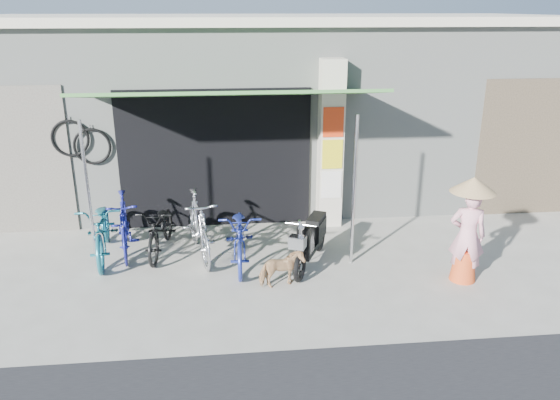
{
  "coord_description": "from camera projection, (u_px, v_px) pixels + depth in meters",
  "views": [
    {
      "loc": [
        -1.01,
        -6.91,
        3.82
      ],
      "look_at": [
        -0.2,
        1.0,
        1.0
      ],
      "focal_mm": 35.0,
      "sensor_mm": 36.0,
      "label": 1
    }
  ],
  "objects": [
    {
      "name": "neighbour_right",
      "position": [
        544.0,
        148.0,
        10.32
      ],
      "size": [
        2.6,
        0.06,
        2.6
      ],
      "primitive_type": "cube",
      "color": "brown",
      "rests_on": "ground"
    },
    {
      "name": "shop_pillar",
      "position": [
        330.0,
        145.0,
        9.72
      ],
      "size": [
        0.42,
        0.44,
        3.0
      ],
      "color": "beige",
      "rests_on": "ground"
    },
    {
      "name": "bike_silver",
      "position": [
        199.0,
        226.0,
        8.69
      ],
      "size": [
        0.85,
        1.81,
        1.05
      ],
      "primitive_type": "imported",
      "rotation": [
        0.0,
        0.0,
        0.21
      ],
      "color": "silver",
      "rests_on": "ground"
    },
    {
      "name": "bike_teal",
      "position": [
        103.0,
        229.0,
        8.68
      ],
      "size": [
        0.88,
        1.92,
        0.97
      ],
      "primitive_type": "imported",
      "rotation": [
        0.0,
        0.0,
        0.13
      ],
      "color": "#18616F",
      "rests_on": "ground"
    },
    {
      "name": "nun",
      "position": [
        468.0,
        230.0,
        7.83
      ],
      "size": [
        0.64,
        0.64,
        1.59
      ],
      "rotation": [
        0.0,
        0.0,
        2.83
      ],
      "color": "pink",
      "rests_on": "ground"
    },
    {
      "name": "moped",
      "position": [
        311.0,
        240.0,
        8.45
      ],
      "size": [
        0.81,
        1.5,
        0.9
      ],
      "rotation": [
        0.0,
        0.0,
        -0.43
      ],
      "color": "black",
      "rests_on": "ground"
    },
    {
      "name": "bike_black",
      "position": [
        161.0,
        229.0,
        8.86
      ],
      "size": [
        0.73,
        1.65,
        0.84
      ],
      "primitive_type": "imported",
      "rotation": [
        0.0,
        0.0,
        -0.11
      ],
      "color": "black",
      "rests_on": "ground"
    },
    {
      "name": "street_dog",
      "position": [
        282.0,
        269.0,
        7.82
      ],
      "size": [
        0.7,
        0.48,
        0.54
      ],
      "primitive_type": "imported",
      "rotation": [
        0.0,
        0.0,
        1.89
      ],
      "color": "tan",
      "rests_on": "ground"
    },
    {
      "name": "ground",
      "position": [
        301.0,
        288.0,
        7.85
      ],
      "size": [
        80.0,
        80.0,
        0.0
      ],
      "primitive_type": "plane",
      "color": "#A29E93",
      "rests_on": "ground"
    },
    {
      "name": "bicycle_shop",
      "position": [
        270.0,
        102.0,
        12.01
      ],
      "size": [
        12.3,
        5.3,
        3.66
      ],
      "color": "#999E96",
      "rests_on": "ground"
    },
    {
      "name": "bike_blue",
      "position": [
        124.0,
        225.0,
        8.83
      ],
      "size": [
        0.71,
        1.68,
        0.98
      ],
      "primitive_type": "imported",
      "rotation": [
        0.0,
        0.0,
        0.16
      ],
      "color": "navy",
      "rests_on": "ground"
    },
    {
      "name": "awning",
      "position": [
        231.0,
        96.0,
        8.45
      ],
      "size": [
        4.6,
        1.88,
        2.72
      ],
      "color": "#387133",
      "rests_on": "ground"
    },
    {
      "name": "bike_navy",
      "position": [
        241.0,
        235.0,
        8.48
      ],
      "size": [
        0.67,
        1.8,
        0.94
      ],
      "primitive_type": "imported",
      "rotation": [
        0.0,
        0.0,
        -0.03
      ],
      "color": "navy",
      "rests_on": "ground"
    }
  ]
}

